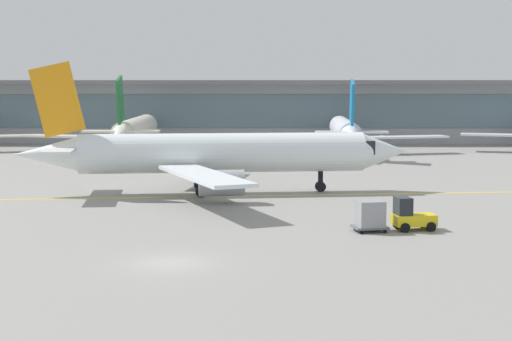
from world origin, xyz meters
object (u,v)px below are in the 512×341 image
taxiing_regional_jet (218,154)px  cargo_dolly_lead (370,215)px  gate_airplane_3 (345,131)px  baggage_tug (411,216)px  gate_airplane_2 (136,130)px

taxiing_regional_jet → cargo_dolly_lead: 20.28m
gate_airplane_3 → cargo_dolly_lead: bearing=177.5°
cargo_dolly_lead → baggage_tug: bearing=-0.0°
gate_airplane_3 → taxiing_regional_jet: 41.45m
gate_airplane_3 → baggage_tug: (-1.42, -55.55, -2.01)m
gate_airplane_2 → gate_airplane_3: 27.55m
taxiing_regional_jet → baggage_tug: bearing=-58.6°
gate_airplane_2 → taxiing_regional_jet: bearing=-162.1°
baggage_tug → cargo_dolly_lead: baggage_tug is taller
taxiing_regional_jet → cargo_dolly_lead: bearing=-65.3°
taxiing_regional_jet → cargo_dolly_lead: size_ratio=14.02×
baggage_tug → cargo_dolly_lead: (-2.62, -0.50, 0.16)m
gate_airplane_2 → baggage_tug: bearing=-155.5°
gate_airplane_3 → cargo_dolly_lead: gate_airplane_3 is taller
taxiing_regional_jet → cargo_dolly_lead: (10.47, -17.22, -2.23)m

